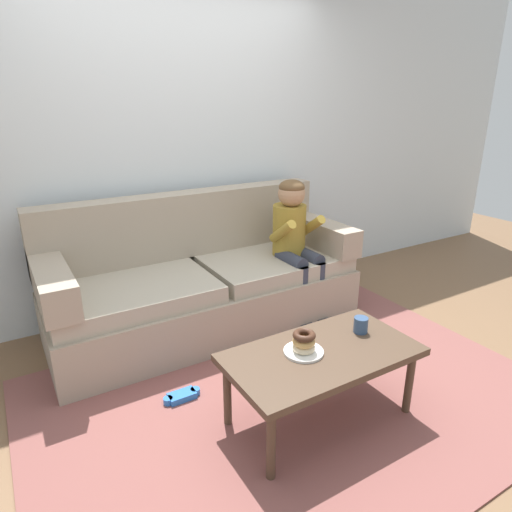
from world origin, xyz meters
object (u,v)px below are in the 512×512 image
at_px(coffee_table, 322,359).
at_px(toy_controller, 182,397).
at_px(donut, 304,347).
at_px(mug, 361,325).
at_px(couch, 203,283).
at_px(person_child, 295,236).

bearing_deg(coffee_table, toy_controller, 137.99).
xyz_separation_m(coffee_table, donut, (-0.09, 0.04, 0.08)).
height_order(coffee_table, mug, mug).
bearing_deg(toy_controller, coffee_table, -34.63).
xyz_separation_m(coffee_table, toy_controller, (-0.59, 0.53, -0.36)).
relative_size(coffee_table, donut, 8.57).
relative_size(couch, mug, 25.37).
height_order(couch, mug, couch).
height_order(couch, coffee_table, couch).
bearing_deg(mug, toy_controller, 151.94).
relative_size(donut, mug, 1.33).
bearing_deg(person_child, donut, -123.30).
xyz_separation_m(couch, mug, (0.40, -1.28, 0.12)).
distance_m(person_child, toy_controller, 1.49).
relative_size(mug, toy_controller, 0.40).
xyz_separation_m(person_child, toy_controller, (-1.21, -0.58, -0.65)).
bearing_deg(coffee_table, mug, 8.98).
xyz_separation_m(couch, toy_controller, (-0.51, -0.80, -0.33)).
height_order(coffee_table, toy_controller, coffee_table).
xyz_separation_m(person_child, donut, (-0.71, -1.08, -0.21)).
bearing_deg(coffee_table, couch, 93.62).
height_order(mug, toy_controller, mug).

